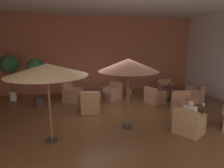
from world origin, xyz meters
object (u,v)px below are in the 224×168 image
Objects in this scene: armchair_front_left_south at (184,106)px; iced_drink_cup at (204,105)px; patio_umbrella_center_beige at (128,65)px; patron_blue_shirt at (190,112)px; armchair_mid_center_east at (112,93)px; patio_umbrella_tall_red at (47,70)px; cafe_table_front_left at (202,112)px; armchair_mid_center_north at (91,104)px; potted_tree_left_corner at (129,70)px; armchair_front_right_east at (195,95)px; armchair_front_left_north at (188,124)px; cafe_table_front_right at (171,90)px; cafe_table_mid_center at (94,93)px; armchair_front_right_north at (154,97)px; potted_tree_mid_left at (36,72)px; armchair_mid_center_south at (72,95)px; potted_tree_mid_right at (10,66)px; armchair_front_right_south at (165,89)px.

armchair_front_left_south reaches higher than iced_drink_cup.
patio_umbrella_center_beige reaches higher than patron_blue_shirt.
armchair_mid_center_east is 0.46× the size of patio_umbrella_tall_red.
armchair_front_left_south reaches higher than cafe_table_front_left.
potted_tree_left_corner is (2.36, 2.38, 1.01)m from armchair_mid_center_north.
patio_umbrella_center_beige reaches higher than armchair_front_right_east.
armchair_mid_center_north reaches higher than armchair_front_left_north.
armchair_front_right_east is at bearing 52.60° from patron_blue_shirt.
armchair_front_left_north reaches higher than armchair_mid_center_east.
armchair_front_right_east is at bearing 43.80° from armchair_front_left_south.
cafe_table_mid_center is (-3.75, 0.24, -0.00)m from cafe_table_front_right.
cafe_table_front_right is at bearing 18.96° from armchair_front_right_north.
potted_tree_left_corner reaches higher than cafe_table_front_left.
cafe_table_front_right is 6.31m from potted_tree_mid_left.
armchair_front_left_north is 6.36m from potted_tree_mid_left.
armchair_mid_center_south reaches higher than armchair_front_right_east.
cafe_table_front_right is at bearing -42.98° from potted_tree_left_corner.
potted_tree_mid_right is at bearing 179.42° from potted_tree_left_corner.
cafe_table_front_right is at bearing 40.90° from patio_umbrella_center_beige.
armchair_mid_center_south is 5.47m from patron_blue_shirt.
cafe_table_front_left is at bearing -43.31° from cafe_table_mid_center.
patio_umbrella_center_beige reaches higher than armchair_mid_center_east.
potted_tree_left_corner reaches higher than armchair_front_left_north.
iced_drink_cup reaches higher than cafe_table_front_right.
cafe_table_front_left is 8.51m from potted_tree_mid_right.
patron_blue_shirt reaches higher than armchair_front_left_south.
cafe_table_front_right is at bearing 76.32° from armchair_front_left_south.
armchair_mid_center_north is at bearing -155.93° from armchair_front_right_south.
potted_tree_mid_right is (-6.52, 1.95, 1.37)m from armchair_front_right_north.
potted_tree_mid_left is at bearing 176.21° from cafe_table_front_right.
armchair_front_right_south is 0.90× the size of armchair_mid_center_south.
armchair_front_right_north reaches higher than iced_drink_cup.
patio_umbrella_tall_red is 2.42m from patio_umbrella_center_beige.
cafe_table_front_left is 0.61× the size of armchair_mid_center_south.
iced_drink_cup is at bearing -31.37° from potted_tree_mid_right.
patio_umbrella_center_beige reaches higher than potted_tree_mid_left.
iced_drink_cup is (1.34, -4.35, -0.66)m from potted_tree_left_corner.
potted_tree_left_corner is at bearing 94.50° from patron_blue_shirt.
potted_tree_mid_right is (-3.53, 2.44, 1.34)m from armchair_mid_center_north.
armchair_front_left_south is 5.39m from patio_umbrella_tall_red.
armchair_front_right_east is 8.88m from potted_tree_mid_right.
armchair_mid_center_north is (-3.59, 2.06, -0.10)m from cafe_table_front_left.
armchair_front_left_south is at bearing -70.51° from potted_tree_left_corner.
armchair_front_right_east is (0.97, -0.49, -0.19)m from cafe_table_front_right.
cafe_table_front_right is at bearing 81.62° from cafe_table_front_left.
potted_tree_mid_left is at bearing 151.40° from iced_drink_cup.
potted_tree_mid_right reaches higher than armchair_mid_center_south.
potted_tree_mid_right is at bearing 168.01° from cafe_table_front_right.
potted_tree_mid_right is at bearing 148.63° from iced_drink_cup.
cafe_table_mid_center is at bearing 63.12° from patio_umbrella_tall_red.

